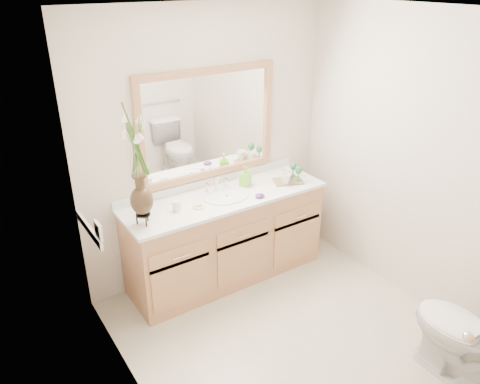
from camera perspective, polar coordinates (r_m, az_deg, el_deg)
floor at (r=3.86m, az=6.71°, el=-17.25°), size 2.60×2.60×0.00m
ceiling at (r=2.86m, az=9.30°, el=20.97°), size 2.40×2.60×0.02m
wall_back at (r=4.16m, az=-3.93°, el=5.58°), size 2.40×0.02×2.40m
wall_left at (r=2.64m, az=-12.61°, el=-7.49°), size 0.02×2.60×2.40m
wall_right at (r=4.02m, az=20.95°, el=3.17°), size 0.02×2.60×2.40m
vanity at (r=4.28m, az=-1.71°, el=-5.64°), size 1.80×0.55×0.80m
counter at (r=4.08m, az=-1.79°, el=-0.64°), size 1.84×0.57×0.03m
sink at (r=4.08m, az=-1.65°, el=-1.22°), size 0.38×0.34×0.23m
mirror at (r=4.08m, az=-3.86°, el=8.20°), size 1.32×0.04×0.97m
switch_plate at (r=3.39m, az=-16.88°, el=-4.50°), size 0.02×0.12×0.12m
door at (r=2.42m, az=22.76°, el=-18.61°), size 0.80×0.03×2.00m
toilet at (r=3.64m, az=25.73°, el=-15.57°), size 0.42×0.75×0.74m
flower_vase at (r=3.47m, az=-12.44°, el=4.49°), size 0.21×0.21×0.84m
tumbler at (r=3.84m, az=-7.73°, el=-1.68°), size 0.07×0.07×0.09m
soap_dish at (r=3.89m, az=-5.11°, el=-1.73°), size 0.10×0.10×0.03m
soap_bottle at (r=4.23m, az=0.65°, el=1.83°), size 0.10×0.10×0.17m
purple_dish at (r=4.04m, az=2.43°, el=-0.45°), size 0.09×0.08×0.03m
tray at (r=4.36m, az=5.89°, el=1.31°), size 0.31×0.26×0.01m
mug_left at (r=4.28m, az=5.57°, el=1.67°), size 0.11×0.10×0.10m
mug_right at (r=4.39m, az=5.58°, el=2.22°), size 0.12×0.12×0.09m
goblet_front at (r=4.33m, az=7.15°, el=2.57°), size 0.07×0.07×0.15m
goblet_back at (r=4.42m, az=6.51°, el=3.04°), size 0.06×0.06×0.14m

